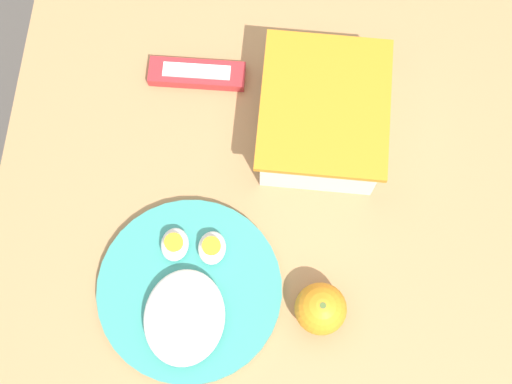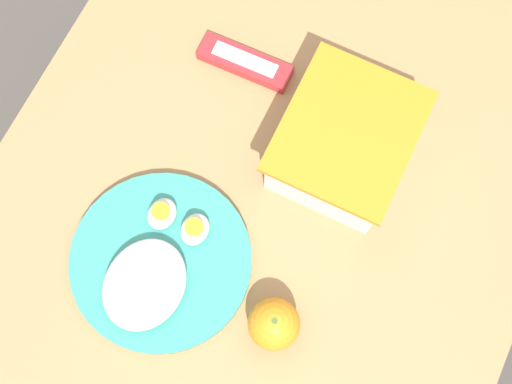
# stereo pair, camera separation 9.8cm
# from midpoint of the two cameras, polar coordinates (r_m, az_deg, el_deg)

# --- Properties ---
(ground_plane) EXTENTS (10.00, 10.00, 0.00)m
(ground_plane) POSITION_cam_midpoint_polar(r_m,az_deg,el_deg) (1.71, -1.28, -8.13)
(ground_plane) COLOR #4C4742
(table) EXTENTS (1.11, 0.77, 0.72)m
(table) POSITION_cam_midpoint_polar(r_m,az_deg,el_deg) (1.10, -1.96, -3.50)
(table) COLOR #AD7F51
(table) RESTS_ON ground_plane
(food_container) EXTENTS (0.20, 0.17, 0.10)m
(food_container) POSITION_cam_midpoint_polar(r_m,az_deg,el_deg) (1.00, 2.55, 5.48)
(food_container) COLOR white
(food_container) RESTS_ON table
(orange_fruit) EXTENTS (0.07, 0.07, 0.07)m
(orange_fruit) POSITION_cam_midpoint_polar(r_m,az_deg,el_deg) (0.95, 2.24, -9.84)
(orange_fruit) COLOR orange
(orange_fruit) RESTS_ON table
(rice_plate) EXTENTS (0.25, 0.25, 0.05)m
(rice_plate) POSITION_cam_midpoint_polar(r_m,az_deg,el_deg) (0.98, -8.30, -8.66)
(rice_plate) COLOR teal
(rice_plate) RESTS_ON table
(candy_bar) EXTENTS (0.04, 0.14, 0.02)m
(candy_bar) POSITION_cam_midpoint_polar(r_m,az_deg,el_deg) (1.08, -7.35, 8.94)
(candy_bar) COLOR #B7282D
(candy_bar) RESTS_ON table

